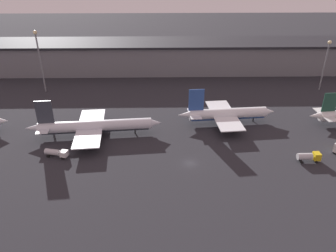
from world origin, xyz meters
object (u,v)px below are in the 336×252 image
(airplane_1, at_px, (94,126))
(service_vehicle_5, at_px, (309,157))
(service_vehicle_2, at_px, (56,153))
(airplane_2, at_px, (227,114))

(airplane_1, relative_size, service_vehicle_5, 6.76)
(service_vehicle_2, height_order, service_vehicle_5, service_vehicle_5)
(service_vehicle_2, bearing_deg, airplane_1, 67.87)
(airplane_1, bearing_deg, airplane_2, 5.53)
(airplane_2, distance_m, service_vehicle_2, 64.94)
(airplane_2, relative_size, service_vehicle_5, 5.37)
(service_vehicle_5, bearing_deg, airplane_1, 165.08)
(service_vehicle_2, bearing_deg, airplane_2, 34.41)
(airplane_1, xyz_separation_m, service_vehicle_2, (-10.08, -14.31, -2.12))
(airplane_1, bearing_deg, service_vehicle_5, -19.38)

